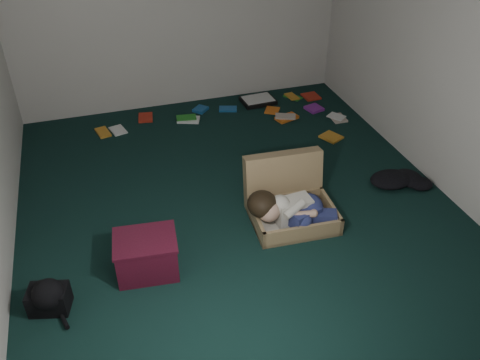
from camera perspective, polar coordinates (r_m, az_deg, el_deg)
floor at (r=4.89m, az=-0.53°, el=-2.41°), size 4.50×4.50×0.00m
wall_back at (r=6.30m, az=-6.98°, el=19.36°), size 4.50×0.00×4.50m
wall_front at (r=2.49m, az=14.87°, el=-8.47°), size 4.50×0.00×4.50m
wall_right at (r=5.14m, az=21.90°, el=13.57°), size 0.00×4.50×4.50m
suitcase at (r=4.66m, az=5.54°, el=-2.25°), size 0.77×0.76×0.54m
person at (r=4.48m, az=5.71°, el=-3.28°), size 0.79×0.41×0.33m
maroon_bin at (r=4.14m, az=-10.44°, el=-8.28°), size 0.53×0.44×0.34m
backpack at (r=4.09m, az=-20.68°, el=-12.34°), size 0.42×0.37×0.22m
clothing_pile at (r=5.35m, az=17.82°, el=0.37°), size 0.52×0.45×0.15m
paper_tray at (r=6.70m, az=2.04°, el=8.92°), size 0.44×0.34×0.06m
book_scatter at (r=6.37m, az=0.24°, el=7.27°), size 3.00×1.39×0.02m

